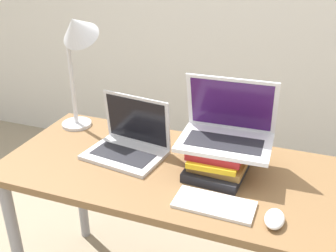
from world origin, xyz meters
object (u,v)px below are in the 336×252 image
Objects in this scene: laptop_left at (129,143)px; book_stack at (219,158)px; wireless_keyboard at (214,204)px; laptop_on_books at (227,130)px; desk_lamp at (76,41)px; mouse at (275,219)px.

book_stack is (0.38, -0.00, 0.00)m from laptop_left.
laptop_left reaches higher than wireless_keyboard.
book_stack is 1.09× the size of wireless_keyboard.
laptop_on_books reaches higher than laptop_left.
book_stack is 0.12m from laptop_on_books.
desk_lamp is (-0.67, 0.12, 0.37)m from book_stack.
mouse reaches higher than wireless_keyboard.
desk_lamp is at bearing 153.78° from wireless_keyboard.
wireless_keyboard is 0.48× the size of desk_lamp.
desk_lamp is at bearing 157.94° from mouse.
wireless_keyboard is (0.03, -0.27, -0.15)m from laptop_on_books.
mouse is at bearing -22.06° from desk_lamp.
laptop_left is 1.14× the size of book_stack.
book_stack reaches higher than wireless_keyboard.
laptop_left is at bearing -174.39° from laptop_on_books.
book_stack is 0.24m from wireless_keyboard.
mouse is (0.63, -0.25, -0.03)m from laptop_left.
book_stack is 0.35m from mouse.
laptop_left is 0.67m from mouse.
wireless_keyboard is 2.65× the size of mouse.
desk_lamp is at bearing 156.66° from laptop_left.
desk_lamp is at bearing 173.02° from laptop_on_books.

